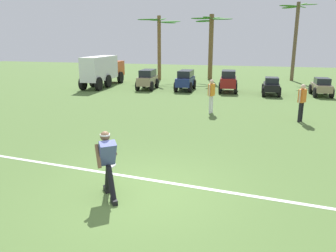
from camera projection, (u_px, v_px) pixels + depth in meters
The scene contains 15 objects.
ground_plane at pixel (145, 193), 7.22m from camera, with size 80.00×80.00×0.00m, color #516F35.
field_line_paint at pixel (155, 181), 7.85m from camera, with size 26.13×0.12×0.01m, color white.
frisbee_thrower at pixel (108, 161), 6.92m from camera, with size 0.65×1.02×1.41m.
frisbee_in_flight at pixel (111, 166), 7.56m from camera, with size 0.32×0.33×0.11m.
teammate_near_sideline at pixel (302, 99), 13.37m from camera, with size 0.35×0.45×1.56m.
teammate_midfield at pixel (211, 93), 15.02m from camera, with size 0.30×0.49×1.56m.
parked_car_slot_a at pixel (148, 79), 22.75m from camera, with size 1.37×2.48×1.34m.
parked_car_slot_b at pixel (185, 80), 22.22m from camera, with size 1.26×2.45×1.34m.
parked_car_slot_c at pixel (228, 81), 21.48m from camera, with size 1.37×2.43×1.40m.
parked_car_slot_d at pixel (271, 86), 20.27m from camera, with size 1.14×2.22×1.10m.
parked_car_slot_e at pixel (321, 87), 19.96m from camera, with size 1.18×2.24×1.10m.
box_truck at pixel (103, 69), 24.15m from camera, with size 1.76×5.97×2.20m.
palm_tree_far_left at pixel (159, 40), 27.81m from camera, with size 3.88×3.26×5.33m.
palm_tree_left_of_centre at pixel (211, 41), 27.97m from camera, with size 3.50×3.53×5.46m.
palm_tree_right_of_centre at pixel (296, 34), 26.92m from camera, with size 3.04×2.91×6.32m.
Camera 1 is at (2.33, -6.21, 3.24)m, focal length 35.00 mm.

